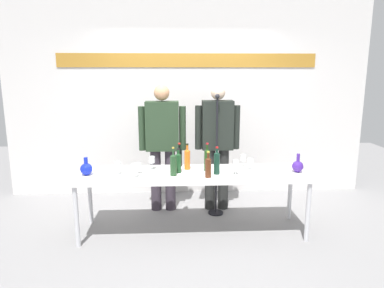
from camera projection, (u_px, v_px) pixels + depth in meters
name	position (u px, v px, depth m)	size (l,w,h in m)	color
ground_plane	(193.00, 231.00, 4.18)	(10.00, 10.00, 0.00)	gray
back_wall	(188.00, 96.00, 5.28)	(5.43, 0.11, 3.00)	silver
display_table	(193.00, 177.00, 4.04)	(2.65, 0.71, 0.73)	white
decanter_blue_left	(86.00, 169.00, 3.92)	(0.14, 0.14, 0.20)	#1425B8
decanter_blue_right	(298.00, 166.00, 4.04)	(0.13, 0.13, 0.22)	#44238D
presenter_left	(162.00, 140.00, 4.65)	(0.63, 0.22, 1.70)	#372F39
presenter_right	(217.00, 140.00, 4.69)	(0.60, 0.22, 1.70)	#262726
wine_bottle_0	(208.00, 166.00, 3.82)	(0.07, 0.07, 0.29)	#4E2512
wine_bottle_1	(178.00, 162.00, 4.01)	(0.06, 0.06, 0.29)	#19411F
wine_bottle_2	(187.00, 158.00, 4.14)	(0.07, 0.07, 0.31)	orange
wine_bottle_3	(179.00, 156.00, 4.29)	(0.06, 0.06, 0.29)	black
wine_bottle_4	(173.00, 164.00, 3.89)	(0.07, 0.07, 0.33)	#214023
wine_bottle_5	(207.00, 159.00, 4.07)	(0.07, 0.07, 0.33)	#1C3C15
wine_bottle_6	(217.00, 162.00, 3.94)	(0.07, 0.07, 0.32)	#123123
wine_glass_left_0	(135.00, 168.00, 3.81)	(0.07, 0.07, 0.16)	white
wine_glass_left_1	(152.00, 160.00, 4.14)	(0.07, 0.07, 0.16)	white
wine_glass_left_2	(138.00, 166.00, 3.96)	(0.07, 0.07, 0.13)	white
wine_glass_left_3	(118.00, 166.00, 3.94)	(0.06, 0.06, 0.15)	white
wine_glass_right_0	(236.00, 164.00, 3.91)	(0.06, 0.06, 0.17)	white
wine_glass_right_1	(243.00, 158.00, 4.22)	(0.06, 0.06, 0.16)	white
wine_glass_right_2	(250.00, 162.00, 4.12)	(0.07, 0.07, 0.14)	white
microphone_stand	(216.00, 175.00, 4.59)	(0.20, 0.20, 1.60)	black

